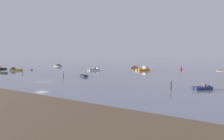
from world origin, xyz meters
TOP-DOWN VIEW (x-y plane):
  - ground_plane at (0.00, 0.00)m, footprint 800.00×800.00m
  - rowboat_moored_0 at (1.95, 12.85)m, footprint 4.59×3.47m
  - rowboat_moored_1 at (-32.84, 20.60)m, footprint 3.14×2.11m
  - sailboat_moored_0 at (-46.76, 15.23)m, footprint 3.22×7.13m
  - sailboat_moored_1 at (-0.67, 53.46)m, footprint 3.30×5.50m
  - motorboat_moored_0 at (-35.84, 14.93)m, footprint 5.15×3.77m
  - motorboat_moored_1 at (8.74, 42.76)m, footprint 5.05×6.91m
  - motorboat_moored_2 at (-8.76, 33.00)m, footprint 3.85×5.48m
  - motorboat_moored_4 at (33.58, 8.59)m, footprint 3.87×4.01m
  - rowboat_moored_2 at (-28.26, 6.42)m, footprint 3.59×2.77m
  - sailboat_moored_2 at (-42.33, 43.87)m, footprint 6.84×2.47m
  - rowboat_moored_3 at (35.99, 53.54)m, footprint 4.84×2.18m
  - channel_buoy at (20.48, 54.84)m, footprint 0.90×0.90m
  - mooring_post_near at (-23.59, 10.66)m, footprint 0.22×0.22m
  - mooring_post_left at (-0.76, 7.51)m, footprint 0.22×0.22m
  - mooring_post_right at (28.56, 4.68)m, footprint 0.22×0.22m

SIDE VIEW (x-z plane):
  - ground_plane at x=0.00m, z-range 0.00..0.00m
  - rowboat_moored_1 at x=-32.84m, z-range -0.11..0.36m
  - rowboat_moored_2 at x=-28.26m, z-range -0.12..0.42m
  - rowboat_moored_0 at x=1.95m, z-range -0.16..0.54m
  - motorboat_moored_4 at x=33.58m, z-range -0.52..0.91m
  - rowboat_moored_3 at x=35.99m, z-range -0.17..0.57m
  - motorboat_moored_2 at x=-8.76m, z-range -0.65..1.14m
  - sailboat_moored_1 at x=-0.67m, z-range -2.69..3.20m
  - motorboat_moored_0 at x=-35.84m, z-range -0.65..1.22m
  - sailboat_moored_2 at x=-42.33m, z-range -3.45..4.10m
  - sailboat_moored_0 at x=-46.76m, z-range -3.52..4.19m
  - motorboat_moored_1 at x=8.74m, z-range -0.88..1.63m
  - channel_buoy at x=20.48m, z-range -0.69..1.61m
  - mooring_post_left at x=-0.76m, z-range -0.11..1.46m
  - mooring_post_near at x=-23.59m, z-range -0.11..1.46m
  - mooring_post_right at x=28.56m, z-range -0.13..1.74m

